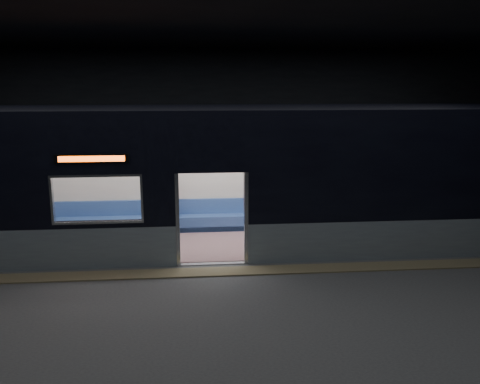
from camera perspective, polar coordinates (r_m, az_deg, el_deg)
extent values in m
cube|color=#47494C|center=(10.31, -2.86, -10.15)|extent=(24.00, 14.00, 0.01)
cube|color=black|center=(9.60, -3.18, 18.56)|extent=(24.00, 14.00, 0.04)
cube|color=black|center=(16.58, -3.98, 7.26)|extent=(24.00, 0.04, 5.00)
cube|color=black|center=(2.94, 2.66, -16.46)|extent=(24.00, 0.04, 5.00)
cube|color=#8C7F59|center=(10.81, -2.98, -8.95)|extent=(22.80, 0.50, 0.03)
cube|color=#8A9CA4|center=(12.30, 20.18, -4.93)|extent=(8.30, 0.12, 0.90)
cube|color=black|center=(11.95, 20.73, 2.43)|extent=(8.30, 0.12, 2.30)
cube|color=black|center=(10.68, -3.25, 5.24)|extent=(1.40, 0.12, 1.15)
cube|color=#B7BABC|center=(10.98, -7.01, -3.15)|extent=(0.08, 0.14, 2.05)
cube|color=#B7BABC|center=(11.03, 0.70, -2.98)|extent=(0.08, 0.14, 2.05)
cube|color=black|center=(10.82, -16.31, 3.61)|extent=(1.50, 0.04, 0.18)
cube|color=#FC5310|center=(10.82, -16.32, 3.61)|extent=(1.34, 0.03, 0.12)
cube|color=beige|center=(13.67, -3.63, 2.42)|extent=(18.00, 0.12, 3.20)
cube|color=black|center=(12.06, -3.53, 9.13)|extent=(18.00, 3.00, 0.15)
cube|color=#7C5A61|center=(12.65, -3.34, -5.76)|extent=(17.76, 2.76, 0.04)
cube|color=beige|center=(12.14, -3.48, 4.77)|extent=(17.76, 2.76, 0.10)
cube|color=#334A93|center=(13.66, -3.51, -3.42)|extent=(11.00, 0.48, 0.41)
cube|color=#334A93|center=(13.74, -3.56, -1.58)|extent=(11.00, 0.10, 0.40)
cube|color=#6B4E59|center=(11.91, -19.35, -6.47)|extent=(4.40, 0.48, 0.41)
cube|color=#6B4E59|center=(12.11, 12.72, -5.76)|extent=(4.40, 0.48, 0.41)
cylinder|color=silver|center=(11.26, -8.06, -2.04)|extent=(0.04, 0.04, 2.26)
cylinder|color=silver|center=(13.46, -7.61, 0.31)|extent=(0.04, 0.04, 2.26)
cylinder|color=silver|center=(11.32, 1.60, -1.84)|extent=(0.04, 0.04, 2.26)
cylinder|color=silver|center=(13.51, 0.46, 0.47)|extent=(0.04, 0.04, 2.26)
cylinder|color=silver|center=(13.26, -3.60, 3.65)|extent=(11.00, 0.03, 0.03)
cube|color=black|center=(13.39, -8.66, -2.59)|extent=(0.17, 0.47, 0.16)
cube|color=black|center=(13.38, -7.75, -2.58)|extent=(0.17, 0.47, 0.16)
cylinder|color=black|center=(13.25, -8.68, -3.98)|extent=(0.11, 0.11, 0.43)
cylinder|color=black|center=(13.24, -7.76, -3.97)|extent=(0.11, 0.11, 0.43)
cube|color=#C25E68|center=(13.57, -8.17, -2.29)|extent=(0.40, 0.22, 0.20)
cylinder|color=#C25E68|center=(13.51, -8.21, -0.81)|extent=(0.39, 0.39, 0.52)
sphere|color=tan|center=(13.41, -8.26, 0.72)|extent=(0.21, 0.21, 0.21)
sphere|color=black|center=(13.45, -8.26, 0.92)|extent=(0.22, 0.22, 0.22)
cube|color=black|center=(13.27, -8.37, -2.02)|extent=(0.34, 0.31, 0.15)
cube|color=white|center=(14.08, 9.85, 2.09)|extent=(1.04, 0.03, 0.68)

